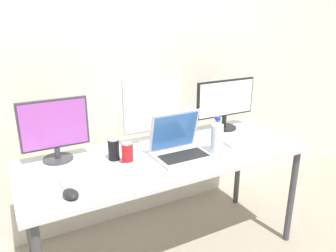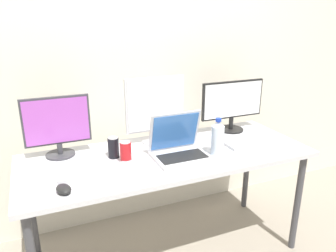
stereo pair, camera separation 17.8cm
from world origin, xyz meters
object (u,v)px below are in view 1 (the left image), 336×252
at_px(monitor_left, 55,129).
at_px(mouse_by_keyboard, 71,194).
at_px(monitor_center, 153,109).
at_px(water_bottle, 217,136).
at_px(monitor_right, 225,102).
at_px(laptop_silver, 179,147).
at_px(keyboard_main, 103,174).
at_px(work_desk, 168,163).
at_px(soda_can_by_laptop, 127,154).
at_px(keyboard_aux, 250,139).
at_px(soda_can_near_keyboard, 114,150).

distance_m(monitor_left, mouse_by_keyboard, 0.50).
relative_size(monitor_center, mouse_by_keyboard, 4.39).
distance_m(monitor_center, water_bottle, 0.45).
bearing_deg(monitor_right, laptop_silver, -153.34).
bearing_deg(keyboard_main, monitor_right, 19.12).
distance_m(work_desk, monitor_left, 0.70).
distance_m(monitor_right, soda_can_by_laptop, 0.91).
bearing_deg(work_desk, laptop_silver, -54.75).
height_order(monitor_left, mouse_by_keyboard, monitor_left).
relative_size(work_desk, keyboard_aux, 4.37).
xyz_separation_m(monitor_right, soda_can_by_laptop, (-0.87, -0.23, -0.14)).
bearing_deg(monitor_left, work_desk, -20.52).
distance_m(work_desk, keyboard_aux, 0.60).
bearing_deg(laptop_silver, mouse_by_keyboard, -165.93).
distance_m(work_desk, water_bottle, 0.34).
bearing_deg(work_desk, monitor_center, 88.99).
distance_m(keyboard_aux, water_bottle, 0.34).
bearing_deg(monitor_center, water_bottle, -51.70).
bearing_deg(soda_can_by_laptop, laptop_silver, -8.00).
bearing_deg(mouse_by_keyboard, laptop_silver, 0.02).
relative_size(keyboard_main, mouse_by_keyboard, 4.37).
bearing_deg(keyboard_aux, work_desk, 173.13).
distance_m(water_bottle, soda_can_by_laptop, 0.56).
distance_m(keyboard_aux, soda_can_near_keyboard, 0.93).
height_order(monitor_right, keyboard_main, monitor_right).
relative_size(mouse_by_keyboard, water_bottle, 0.43).
height_order(water_bottle, soda_can_by_laptop, water_bottle).
height_order(monitor_left, laptop_silver, monitor_left).
height_order(work_desk, keyboard_aux, keyboard_aux).
bearing_deg(work_desk, keyboard_main, -167.83).
xyz_separation_m(laptop_silver, keyboard_main, (-0.49, -0.03, -0.05)).
relative_size(laptop_silver, keyboard_main, 0.74).
relative_size(keyboard_main, soda_can_by_laptop, 3.46).
distance_m(keyboard_main, soda_can_by_laptop, 0.20).
bearing_deg(monitor_center, work_desk, -91.01).
bearing_deg(soda_can_near_keyboard, laptop_silver, -20.93).
bearing_deg(work_desk, monitor_right, 19.97).
bearing_deg(keyboard_aux, keyboard_main, -178.66).
xyz_separation_m(laptop_silver, soda_can_by_laptop, (-0.31, 0.04, 0.00)).
distance_m(monitor_center, monitor_right, 0.59).
distance_m(monitor_center, laptop_silver, 0.33).
distance_m(laptop_silver, water_bottle, 0.24).
bearing_deg(keyboard_main, monitor_center, 37.06).
relative_size(monitor_right, keyboard_aux, 1.21).
bearing_deg(monitor_center, soda_can_near_keyboard, -157.18).
bearing_deg(monitor_center, keyboard_aux, -25.83).
bearing_deg(water_bottle, laptop_silver, 164.28).
bearing_deg(water_bottle, soda_can_near_keyboard, 161.04).
distance_m(laptop_silver, keyboard_aux, 0.55).
distance_m(monitor_right, laptop_silver, 0.64).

